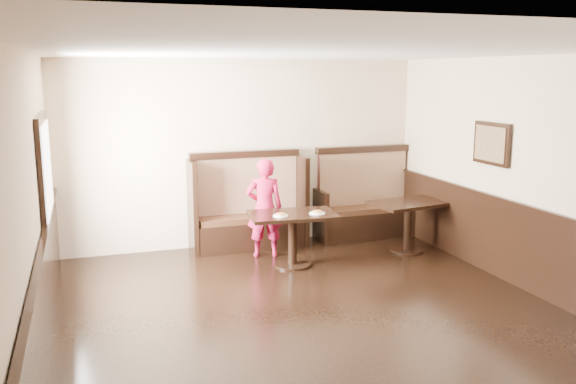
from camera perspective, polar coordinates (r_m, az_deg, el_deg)
name	(u,v)px	position (r m, az deg, el deg)	size (l,w,h in m)	color
ground	(332,332)	(6.39, 4.10, -12.93)	(7.00, 7.00, 0.00)	black
room_shell	(295,264)	(6.30, 0.66, -6.76)	(7.00, 7.00, 7.00)	beige
booth_main	(248,213)	(9.20, -3.80, -1.94)	(1.75, 0.72, 1.45)	black
booth_neighbor	(365,207)	(9.88, 7.21, -1.38)	(1.65, 0.72, 1.45)	black
table_main	(293,226)	(8.25, 0.43, -3.17)	(1.22, 0.83, 0.74)	black
table_neighbor	(408,214)	(9.13, 11.16, -2.05)	(1.16, 0.85, 0.74)	black
child	(265,208)	(8.67, -2.21, -1.48)	(0.52, 0.34, 1.42)	#AD123B
pizza_plate_left	(281,215)	(8.05, -0.70, -2.17)	(0.21, 0.21, 0.04)	white
pizza_plate_right	(317,213)	(8.20, 2.74, -1.93)	(0.22, 0.22, 0.04)	white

